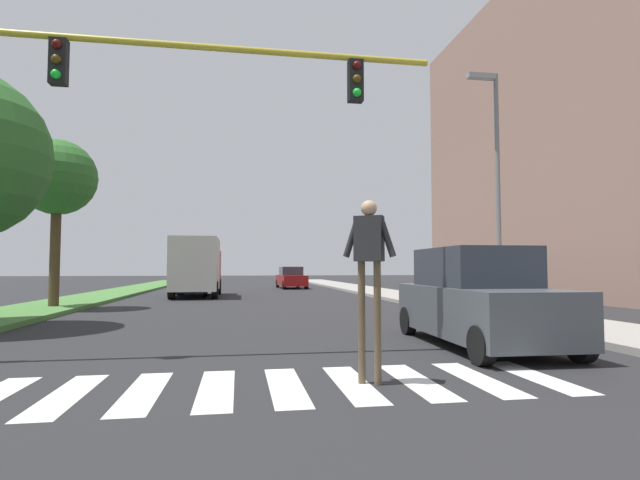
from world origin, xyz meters
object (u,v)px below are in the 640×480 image
suv_crossing (477,299)px  truck_box_delivery (197,266)px  sedan_midblock (191,282)px  sedan_distant (291,278)px  traffic_light_gantry (58,103)px  pedestrian_performer (369,261)px  tree_far (57,179)px  street_lamp_right (495,170)px

suv_crossing → truck_box_delivery: truck_box_delivery is taller
suv_crossing → sedan_midblock: size_ratio=1.08×
sedan_distant → sedan_midblock: bearing=-126.6°
traffic_light_gantry → truck_box_delivery: 18.38m
pedestrian_performer → sedan_distant: bearing=85.9°
traffic_light_gantry → pedestrian_performer: traffic_light_gantry is taller
tree_far → suv_crossing: 15.91m
tree_far → truck_box_delivery: 9.34m
traffic_light_gantry → truck_box_delivery: size_ratio=1.55×
traffic_light_gantry → suv_crossing: (7.85, 0.42, -3.46)m
traffic_light_gantry → street_lamp_right: size_ratio=1.28×
tree_far → sedan_distant: 20.85m
tree_far → suv_crossing: tree_far is taller
tree_far → street_lamp_right: size_ratio=0.83×
tree_far → street_lamp_right: bearing=-20.9°
traffic_light_gantry → street_lamp_right: 12.05m
sedan_midblock → truck_box_delivery: 1.45m
suv_crossing → sedan_distant: suv_crossing is taller
street_lamp_right → suv_crossing: size_ratio=1.61×
sedan_distant → truck_box_delivery: 11.72m
tree_far → street_lamp_right: (14.58, -5.58, -0.30)m
sedan_midblock → traffic_light_gantry: bearing=-91.3°
pedestrian_performer → truck_box_delivery: bearing=100.9°
street_lamp_right → sedan_midblock: (-10.47, 14.13, -3.84)m
truck_box_delivery → pedestrian_performer: bearing=-79.1°
sedan_distant → street_lamp_right: bearing=-80.4°
street_lamp_right → suv_crossing: street_lamp_right is taller
sedan_midblock → street_lamp_right: bearing=-53.5°
pedestrian_performer → sedan_midblock: (-4.39, 21.59, -0.90)m
street_lamp_right → sedan_distant: street_lamp_right is taller
pedestrian_performer → traffic_light_gantry: bearing=153.9°
traffic_light_gantry → street_lamp_right: (10.91, 5.09, 0.21)m
street_lamp_right → truck_box_delivery: 16.74m
sedan_midblock → sedan_distant: 11.04m
traffic_light_gantry → sedan_distant: size_ratio=2.11×
traffic_light_gantry → sedan_midblock: 19.57m
street_lamp_right → sedan_distant: bearing=99.6°
sedan_distant → suv_crossing: bearing=-88.3°
tree_far → sedan_distant: size_ratio=1.36×
tree_far → sedan_distant: tree_far is taller
tree_far → suv_crossing: bearing=-41.7°
traffic_light_gantry → suv_crossing: bearing=3.1°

